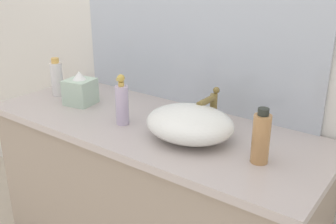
{
  "coord_description": "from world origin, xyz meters",
  "views": [
    {
      "loc": [
        1.0,
        -0.8,
        1.51
      ],
      "look_at": [
        0.14,
        0.38,
        0.94
      ],
      "focal_mm": 41.77,
      "sensor_mm": 36.0,
      "label": 1
    }
  ],
  "objects_px": {
    "soap_dispenser": "(122,103)",
    "perfume_bottle": "(57,78)",
    "sink_basin": "(190,123)",
    "lotion_bottle": "(261,138)",
    "tissue_box": "(80,90)"
  },
  "relations": [
    {
      "from": "soap_dispenser",
      "to": "perfume_bottle",
      "type": "xyz_separation_m",
      "value": [
        -0.53,
        0.09,
        -0.0
      ]
    },
    {
      "from": "soap_dispenser",
      "to": "lotion_bottle",
      "type": "xyz_separation_m",
      "value": [
        0.61,
        0.03,
        -0.0
      ]
    },
    {
      "from": "sink_basin",
      "to": "tissue_box",
      "type": "relative_size",
      "value": 2.19
    },
    {
      "from": "sink_basin",
      "to": "lotion_bottle",
      "type": "height_order",
      "value": "lotion_bottle"
    },
    {
      "from": "sink_basin",
      "to": "lotion_bottle",
      "type": "bearing_deg",
      "value": -3.5
    },
    {
      "from": "tissue_box",
      "to": "soap_dispenser",
      "type": "bearing_deg",
      "value": -11.25
    },
    {
      "from": "soap_dispenser",
      "to": "perfume_bottle",
      "type": "distance_m",
      "value": 0.53
    },
    {
      "from": "soap_dispenser",
      "to": "perfume_bottle",
      "type": "height_order",
      "value": "soap_dispenser"
    },
    {
      "from": "sink_basin",
      "to": "perfume_bottle",
      "type": "bearing_deg",
      "value": 177.23
    },
    {
      "from": "soap_dispenser",
      "to": "tissue_box",
      "type": "distance_m",
      "value": 0.34
    },
    {
      "from": "perfume_bottle",
      "to": "tissue_box",
      "type": "height_order",
      "value": "perfume_bottle"
    },
    {
      "from": "soap_dispenser",
      "to": "sink_basin",
      "type": "bearing_deg",
      "value": 8.27
    },
    {
      "from": "soap_dispenser",
      "to": "perfume_bottle",
      "type": "bearing_deg",
      "value": 170.79
    },
    {
      "from": "perfume_bottle",
      "to": "tissue_box",
      "type": "bearing_deg",
      "value": -5.66
    },
    {
      "from": "sink_basin",
      "to": "soap_dispenser",
      "type": "height_order",
      "value": "soap_dispenser"
    }
  ]
}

